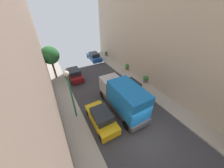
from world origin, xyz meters
name	(u,v)px	position (x,y,z in m)	size (l,w,h in m)	color
ground	(145,136)	(0.00, 0.00, 0.00)	(32.00, 32.00, 0.00)	#38383D
sidewalk_left	(91,168)	(-5.00, 0.00, 0.07)	(2.00, 44.00, 0.15)	#A8A399
sidewalk_right	(181,114)	(5.00, 0.00, 0.07)	(2.00, 44.00, 0.15)	#A8A399
parked_car_left_2	(101,118)	(-2.70, 3.12, 0.72)	(1.78, 4.20, 1.57)	gold
parked_car_left_3	(74,74)	(-2.70, 12.73, 0.72)	(1.78, 4.20, 1.57)	maroon
parked_car_right_1	(131,87)	(2.70, 5.80, 0.72)	(1.78, 4.20, 1.57)	red
parked_car_right_2	(94,57)	(2.70, 17.97, 0.72)	(1.78, 4.20, 1.57)	#194799
delivery_truck	(123,97)	(0.00, 3.64, 1.79)	(2.26, 6.60, 3.38)	#4C4C51
street_tree_0	(50,55)	(-5.18, 14.12, 3.68)	(2.45, 2.45, 4.79)	brown
potted_plant_0	(127,66)	(5.80, 10.97, 0.76)	(0.71, 0.71, 1.05)	brown
potted_plant_1	(106,53)	(5.79, 18.79, 0.64)	(0.50, 0.50, 0.88)	brown
potted_plant_2	(146,79)	(5.80, 6.40, 0.72)	(0.70, 0.70, 1.04)	slate
lamp_post	(70,89)	(-4.60, 5.09, 3.54)	(0.44, 0.44, 5.09)	#26723F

